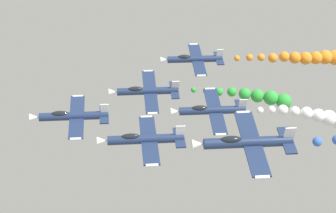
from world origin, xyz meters
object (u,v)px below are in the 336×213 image
(airplane_lead, at_px, (72,116))
(airplane_left_inner, at_px, (144,139))
(airplane_right_outer, at_px, (246,142))
(airplane_right_inner, at_px, (146,91))
(airplane_trailing, at_px, (194,59))
(airplane_left_outer, at_px, (211,110))

(airplane_lead, bearing_deg, airplane_left_inner, -135.94)
(airplane_right_outer, bearing_deg, airplane_left_inner, 43.10)
(airplane_lead, relative_size, airplane_right_inner, 1.00)
(airplane_right_outer, relative_size, airplane_trailing, 1.00)
(airplane_lead, relative_size, airplane_left_inner, 1.00)
(airplane_left_outer, relative_size, airplane_right_outer, 1.00)
(airplane_right_inner, bearing_deg, airplane_left_inner, 175.25)
(airplane_right_inner, distance_m, airplane_right_outer, 29.25)
(airplane_left_outer, bearing_deg, airplane_left_inner, 134.34)
(airplane_lead, bearing_deg, airplane_right_inner, -50.87)
(airplane_trailing, bearing_deg, airplane_left_inner, 159.91)
(airplane_right_inner, bearing_deg, airplane_lead, 129.13)
(airplane_lead, xyz_separation_m, airplane_right_outer, (-19.51, -18.55, 3.38))
(airplane_lead, xyz_separation_m, airplane_right_inner, (8.43, -10.37, 0.58))
(airplane_left_inner, distance_m, airplane_right_outer, 14.52)
(airplane_left_inner, height_order, airplane_trailing, airplane_trailing)
(airplane_right_inner, bearing_deg, airplane_left_outer, -134.68)
(airplane_trailing, bearing_deg, airplane_lead, 133.75)
(airplane_trailing, bearing_deg, airplane_right_inner, 138.55)
(airplane_right_outer, height_order, airplane_trailing, airplane_right_outer)
(airplane_right_inner, bearing_deg, airplane_right_outer, -163.67)
(airplane_left_inner, relative_size, airplane_right_outer, 1.00)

